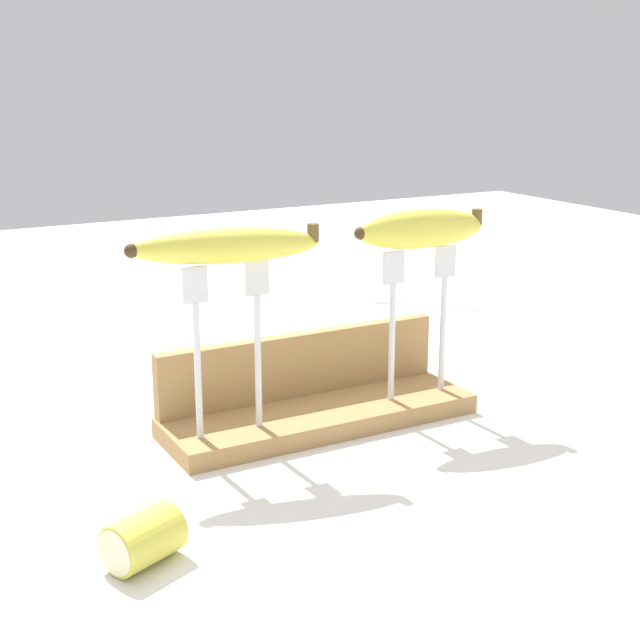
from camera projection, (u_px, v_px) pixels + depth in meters
ground_plane at (320, 425)px, 1.02m from camera, size 3.00×3.00×0.00m
wooden_board at (320, 416)px, 1.02m from camera, size 0.35×0.11×0.02m
board_backstop at (300, 364)px, 1.04m from camera, size 0.35×0.02×0.07m
fork_stand_left at (227, 333)px, 0.91m from camera, size 0.09×0.01×0.18m
fork_stand_right at (418, 308)px, 1.02m from camera, size 0.10×0.01×0.17m
banana_raised_left at (225, 246)px, 0.89m from camera, size 0.19×0.08×0.04m
banana_raised_right at (421, 229)px, 1.00m from camera, size 0.16×0.05×0.04m
fork_fallen_near at (411, 303)px, 1.54m from camera, size 0.12×0.15×0.01m
banana_chunk_near at (142, 539)px, 0.73m from camera, size 0.07×0.06×0.04m
wire_coil at (221, 385)px, 1.14m from camera, size 0.08×0.08×0.00m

